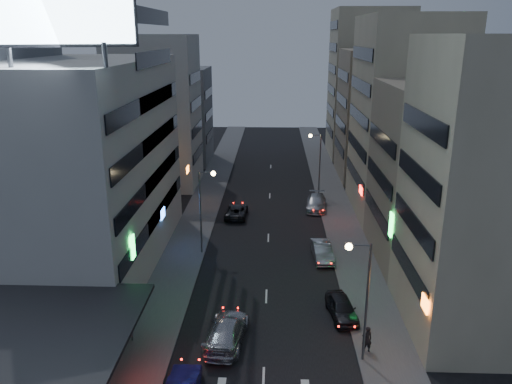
{
  "coord_description": "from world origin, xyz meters",
  "views": [
    {
      "loc": [
        0.48,
        -21.43,
        19.96
      ],
      "look_at": [
        -1.06,
        20.25,
        6.75
      ],
      "focal_mm": 35.0,
      "sensor_mm": 36.0,
      "label": 1
    }
  ],
  "objects_px": {
    "parked_car_right_mid": "(322,251)",
    "parked_car_right_far": "(316,203)",
    "parked_car_left": "(236,211)",
    "person": "(367,339)",
    "road_car_silver": "(227,331)",
    "parked_car_right_near": "(342,308)"
  },
  "relations": [
    {
      "from": "parked_car_right_mid",
      "to": "parked_car_right_far",
      "type": "xyz_separation_m",
      "value": [
        0.55,
        13.93,
        0.02
      ]
    },
    {
      "from": "parked_car_left",
      "to": "person",
      "type": "bearing_deg",
      "value": 114.51
    },
    {
      "from": "parked_car_left",
      "to": "road_car_silver",
      "type": "relative_size",
      "value": 0.86
    },
    {
      "from": "road_car_silver",
      "to": "person",
      "type": "height_order",
      "value": "person"
    },
    {
      "from": "parked_car_right_mid",
      "to": "parked_car_right_far",
      "type": "relative_size",
      "value": 0.86
    },
    {
      "from": "parked_car_right_near",
      "to": "road_car_silver",
      "type": "relative_size",
      "value": 0.75
    },
    {
      "from": "road_car_silver",
      "to": "person",
      "type": "distance_m",
      "value": 9.29
    },
    {
      "from": "parked_car_right_mid",
      "to": "road_car_silver",
      "type": "bearing_deg",
      "value": -123.32
    },
    {
      "from": "parked_car_right_mid",
      "to": "parked_car_left",
      "type": "bearing_deg",
      "value": 125.02
    },
    {
      "from": "parked_car_right_far",
      "to": "parked_car_left",
      "type": "bearing_deg",
      "value": -155.79
    },
    {
      "from": "parked_car_right_mid",
      "to": "parked_car_left",
      "type": "height_order",
      "value": "parked_car_right_mid"
    },
    {
      "from": "parked_car_left",
      "to": "road_car_silver",
      "type": "distance_m",
      "value": 24.41
    },
    {
      "from": "parked_car_left",
      "to": "person",
      "type": "distance_m",
      "value": 27.34
    },
    {
      "from": "parked_car_left",
      "to": "road_car_silver",
      "type": "height_order",
      "value": "road_car_silver"
    },
    {
      "from": "parked_car_right_mid",
      "to": "parked_car_left",
      "type": "xyz_separation_m",
      "value": [
        -8.78,
        10.92,
        -0.07
      ]
    },
    {
      "from": "parked_car_left",
      "to": "parked_car_right_far",
      "type": "bearing_deg",
      "value": -159.9
    },
    {
      "from": "parked_car_left",
      "to": "person",
      "type": "relative_size",
      "value": 2.73
    },
    {
      "from": "parked_car_right_far",
      "to": "person",
      "type": "distance_m",
      "value": 28.32
    },
    {
      "from": "parked_car_right_far",
      "to": "parked_car_right_mid",
      "type": "bearing_deg",
      "value": -85.99
    },
    {
      "from": "parked_car_right_mid",
      "to": "person",
      "type": "height_order",
      "value": "person"
    },
    {
      "from": "parked_car_right_mid",
      "to": "road_car_silver",
      "type": "distance_m",
      "value": 15.47
    },
    {
      "from": "road_car_silver",
      "to": "parked_car_left",
      "type": "bearing_deg",
      "value": -81.2
    }
  ]
}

